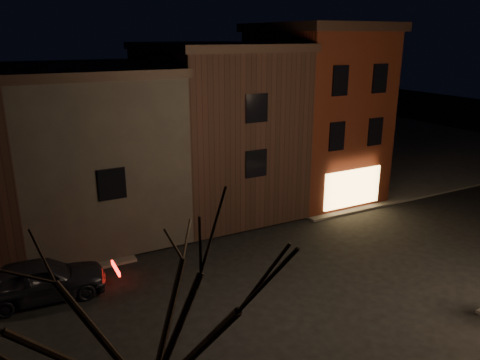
% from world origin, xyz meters
% --- Properties ---
extents(ground, '(120.00, 120.00, 0.00)m').
position_xyz_m(ground, '(0.00, 0.00, 0.00)').
color(ground, black).
rests_on(ground, ground).
extents(sidewalk_far_right, '(30.00, 30.00, 0.12)m').
position_xyz_m(sidewalk_far_right, '(20.00, 20.00, 0.06)').
color(sidewalk_far_right, '#2D2B28').
rests_on(sidewalk_far_right, ground).
extents(corner_building, '(6.50, 8.50, 10.50)m').
position_xyz_m(corner_building, '(8.00, 9.47, 5.40)').
color(corner_building, '#46180C').
rests_on(corner_building, ground).
extents(row_building_a, '(7.30, 10.30, 9.40)m').
position_xyz_m(row_building_a, '(1.50, 10.50, 4.83)').
color(row_building_a, black).
rests_on(row_building_a, ground).
extents(row_building_b, '(7.80, 10.30, 8.40)m').
position_xyz_m(row_building_b, '(-5.75, 10.50, 4.33)').
color(row_building_b, black).
rests_on(row_building_b, ground).
extents(bare_tree_left, '(5.60, 5.60, 7.50)m').
position_xyz_m(bare_tree_left, '(-8.00, -7.00, 5.43)').
color(bare_tree_left, black).
rests_on(bare_tree_left, sidewalk_near_left).
extents(parked_car_a, '(4.98, 2.29, 1.66)m').
position_xyz_m(parked_car_a, '(-9.17, 3.66, 0.83)').
color(parked_car_a, black).
rests_on(parked_car_a, ground).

